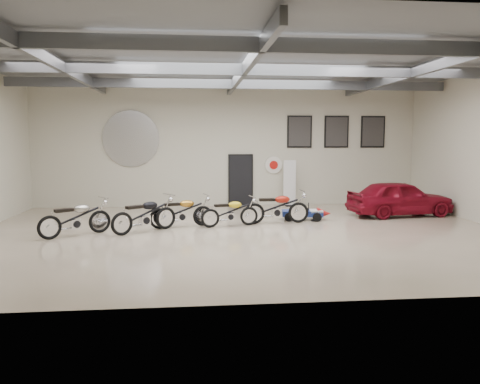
{
  "coord_description": "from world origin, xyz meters",
  "views": [
    {
      "loc": [
        -1.47,
        -13.56,
        2.76
      ],
      "look_at": [
        0.0,
        1.2,
        1.1
      ],
      "focal_mm": 35.0,
      "sensor_mm": 36.0,
      "label": 1
    }
  ],
  "objects": [
    {
      "name": "motorcycle_red",
      "position": [
        1.25,
        1.54,
        0.56
      ],
      "size": [
        2.17,
        0.76,
        1.11
      ],
      "primitive_type": null,
      "rotation": [
        0.0,
        0.0,
        0.05
      ],
      "color": "silver",
      "rests_on": "floor"
    },
    {
      "name": "ceiling_beams",
      "position": [
        0.0,
        0.0,
        4.75
      ],
      "size": [
        15.8,
        11.8,
        0.32
      ],
      "primitive_type": null,
      "color": "#56595D",
      "rests_on": "ceiling"
    },
    {
      "name": "motorcycle_black",
      "position": [
        -2.95,
        0.46,
        0.55
      ],
      "size": [
        2.11,
        1.79,
        1.11
      ],
      "primitive_type": null,
      "rotation": [
        0.0,
        0.0,
        0.63
      ],
      "color": "silver",
      "rests_on": "floor"
    },
    {
      "name": "ceiling",
      "position": [
        0.0,
        0.0,
        5.0
      ],
      "size": [
        16.0,
        12.0,
        0.01
      ],
      "primitive_type": "cube",
      "color": "slate",
      "rests_on": "back_wall"
    },
    {
      "name": "motorcycle_gold",
      "position": [
        -1.87,
        1.15,
        0.52
      ],
      "size": [
        2.1,
        1.16,
        1.04
      ],
      "primitive_type": null,
      "rotation": [
        0.0,
        0.0,
        0.29
      ],
      "color": "silver",
      "rests_on": "floor"
    },
    {
      "name": "motorcycle_yellow",
      "position": [
        -0.33,
        1.14,
        0.48
      ],
      "size": [
        1.94,
        0.99,
        0.97
      ],
      "primitive_type": null,
      "rotation": [
        0.0,
        0.0,
        0.23
      ],
      "color": "silver",
      "rests_on": "floor"
    },
    {
      "name": "back_wall",
      "position": [
        0.0,
        6.0,
        2.5
      ],
      "size": [
        16.0,
        0.02,
        5.0
      ],
      "primitive_type": "cube",
      "color": "beige",
      "rests_on": "floor"
    },
    {
      "name": "motorcycle_silver",
      "position": [
        -4.87,
        0.08,
        0.54
      ],
      "size": [
        2.09,
        1.73,
        1.09
      ],
      "primitive_type": null,
      "rotation": [
        0.0,
        0.0,
        0.61
      ],
      "color": "silver",
      "rests_on": "floor"
    },
    {
      "name": "banner_stand",
      "position": [
        2.5,
        5.5,
        0.95
      ],
      "size": [
        0.53,
        0.25,
        1.91
      ],
      "primitive_type": null,
      "rotation": [
        0.0,
        0.0,
        0.08
      ],
      "color": "white",
      "rests_on": "floor"
    },
    {
      "name": "vintage_car",
      "position": [
        6.0,
        2.66,
        0.65
      ],
      "size": [
        2.0,
        3.96,
        1.3
      ],
      "primitive_type": "imported",
      "rotation": [
        0.0,
        0.0,
        1.7
      ],
      "color": "maroon",
      "rests_on": "floor"
    },
    {
      "name": "door",
      "position": [
        0.5,
        5.95,
        1.05
      ],
      "size": [
        0.92,
        0.08,
        2.1
      ],
      "primitive_type": "cube",
      "color": "black",
      "rests_on": "back_wall"
    },
    {
      "name": "poster_left",
      "position": [
        3.0,
        5.96,
        3.1
      ],
      "size": [
        1.05,
        0.08,
        1.35
      ],
      "primitive_type": null,
      "color": "black",
      "rests_on": "back_wall"
    },
    {
      "name": "floor",
      "position": [
        0.0,
        0.0,
        0.0
      ],
      "size": [
        16.0,
        12.0,
        0.01
      ],
      "primitive_type": "cube",
      "color": "#BCA58F",
      "rests_on": "ground"
    },
    {
      "name": "logo_plaque",
      "position": [
        -4.0,
        5.95,
        2.8
      ],
      "size": [
        2.3,
        0.06,
        1.16
      ],
      "primitive_type": null,
      "color": "silver",
      "rests_on": "back_wall"
    },
    {
      "name": "poster_mid",
      "position": [
        4.6,
        5.96,
        3.1
      ],
      "size": [
        1.05,
        0.08,
        1.35
      ],
      "primitive_type": null,
      "color": "black",
      "rests_on": "back_wall"
    },
    {
      "name": "go_kart",
      "position": [
        2.4,
        2.09,
        0.31
      ],
      "size": [
        1.8,
        1.01,
        0.62
      ],
      "primitive_type": null,
      "rotation": [
        0.0,
        0.0,
        -0.15
      ],
      "color": "navy",
      "rests_on": "floor"
    },
    {
      "name": "poster_right",
      "position": [
        6.2,
        5.96,
        3.1
      ],
      "size": [
        1.05,
        0.08,
        1.35
      ],
      "primitive_type": null,
      "color": "black",
      "rests_on": "back_wall"
    },
    {
      "name": "oil_sign",
      "position": [
        1.9,
        5.95,
        1.7
      ],
      "size": [
        0.72,
        0.1,
        0.72
      ],
      "primitive_type": null,
      "color": "white",
      "rests_on": "back_wall"
    }
  ]
}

